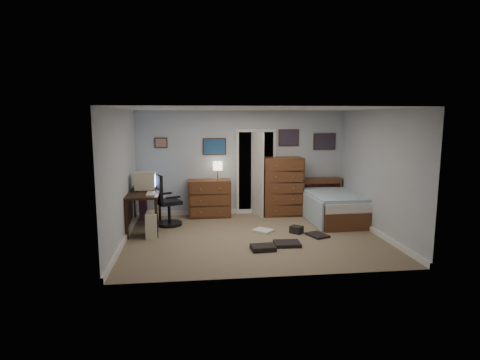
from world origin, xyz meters
name	(u,v)px	position (x,y,z in m)	size (l,w,h in m)	color
floor	(254,238)	(0.00, 0.00, -0.01)	(5.00, 4.00, 0.02)	#83735A
computer_desk	(139,200)	(-2.30, 0.82, 0.63)	(0.69, 1.43, 0.81)	#301C10
crt_monitor	(145,181)	(-2.18, 0.98, 1.02)	(0.43, 0.40, 0.39)	beige
keyboard	(151,194)	(-2.02, 0.48, 0.83)	(0.16, 0.43, 0.03)	beige
pc_tower	(152,225)	(-2.00, 0.28, 0.24)	(0.24, 0.46, 0.49)	beige
office_chair	(166,206)	(-1.76, 1.07, 0.44)	(0.72, 0.72, 1.13)	black
media_stack	(143,201)	(-2.32, 1.64, 0.43)	(0.17, 0.17, 0.86)	maroon
low_dresser	(210,198)	(-0.79, 1.77, 0.44)	(0.99, 0.50, 0.88)	brown
table_lamp	(218,166)	(-0.59, 1.77, 1.20)	(0.22, 0.22, 0.43)	gold
doorway	(254,171)	(0.35, 2.27, 1.00)	(0.96, 1.12, 2.05)	black
tall_dresser	(282,186)	(0.95, 1.75, 0.70)	(0.95, 0.56, 1.39)	brown
headboard_bookcase	(321,194)	(1.97, 1.86, 0.46)	(0.97, 0.28, 0.86)	brown
bed	(331,205)	(1.98, 1.21, 0.33)	(1.22, 2.20, 0.71)	brown
wall_posters	(265,142)	(0.57, 1.98, 1.75)	(4.38, 0.04, 0.60)	#331E11
floor_clutter	(283,239)	(0.51, -0.31, 0.04)	(1.67, 1.52, 0.15)	silver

